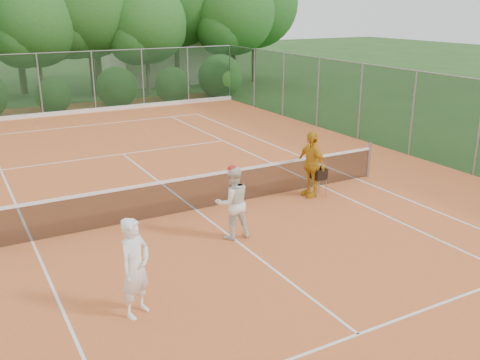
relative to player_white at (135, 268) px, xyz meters
name	(u,v)px	position (x,y,z in m)	size (l,w,h in m)	color
ground	(196,211)	(2.97, 4.04, -0.92)	(120.00, 120.00, 0.00)	#224518
clay_court	(196,211)	(2.97, 4.04, -0.91)	(18.00, 36.00, 0.02)	orange
club_building	(170,60)	(11.97, 28.04, 0.58)	(8.00, 5.00, 3.00)	beige
tennis_net	(196,192)	(2.97, 4.04, -0.39)	(11.97, 0.10, 1.10)	gray
player_white	(135,268)	(0.00, 0.00, 0.00)	(0.66, 0.43, 1.80)	white
player_center_grp	(233,202)	(3.00, 2.05, -0.03)	(0.90, 0.74, 1.75)	white
player_yellow	(311,164)	(6.28, 3.51, 0.03)	(1.10, 0.46, 1.87)	gold
ball_hopper	(319,174)	(6.46, 3.38, -0.26)	(0.35, 0.35, 0.81)	gray
stray_ball_a	(76,123)	(2.65, 16.47, -0.87)	(0.07, 0.07, 0.07)	yellow
stray_ball_b	(37,128)	(0.95, 16.26, -0.87)	(0.07, 0.07, 0.07)	#E5EF37
stray_ball_c	(147,129)	(5.08, 13.73, -0.87)	(0.07, 0.07, 0.07)	#C8E034
court_markings	(196,210)	(2.97, 4.04, -0.90)	(11.03, 23.83, 0.01)	white
fence_back	(67,84)	(2.97, 19.04, 0.60)	(18.07, 0.07, 3.00)	#19381E
fence_right	(480,129)	(11.97, 2.54, 0.60)	(0.07, 33.07, 3.00)	#19381E
tropical_treeline	(67,6)	(4.40, 24.26, 4.19)	(32.10, 8.49, 15.03)	brown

